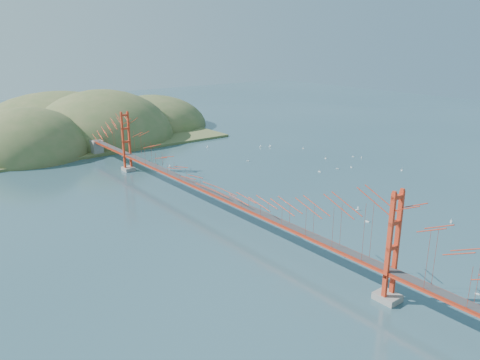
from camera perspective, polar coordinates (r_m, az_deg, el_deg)
ground at (r=69.90m, az=-2.98°, el=-4.20°), size 320.00×320.00×0.00m
bridge at (r=67.80m, az=-3.15°, el=1.37°), size 2.20×94.40×12.00m
far_headlands at (r=130.70m, az=-19.72°, el=4.94°), size 84.00×58.00×25.00m
sailboat_14 at (r=92.59m, az=9.67°, el=1.07°), size 0.51×0.62×0.72m
sailboat_5 at (r=97.04m, az=13.42°, el=1.58°), size 0.40×0.49×0.56m
sailboat_0 at (r=69.41m, az=15.26°, el=-4.83°), size 0.50×0.59×0.69m
sailboat_7 at (r=112.01m, az=2.51°, el=4.10°), size 0.56×0.46×0.65m
sailboat_15 at (r=111.46m, az=7.73°, el=3.89°), size 0.44×0.50×0.57m
sailboat_6 at (r=73.62m, az=14.15°, el=-3.46°), size 0.63×0.63×0.69m
sailboat_3 at (r=95.53m, az=-8.58°, el=1.62°), size 0.62×0.62×0.69m
sailboat_17 at (r=112.30m, az=3.69°, el=4.12°), size 0.60×0.50×0.70m
sailboat_12 at (r=111.65m, az=-3.99°, el=4.03°), size 0.53×0.48×0.60m
sailboat_4 at (r=97.57m, az=19.12°, el=1.18°), size 0.61×0.61×0.65m
sailboat_8 at (r=105.03m, az=14.60°, el=2.67°), size 0.54×0.54×0.56m
sailboat_16 at (r=99.15m, az=0.97°, el=2.39°), size 0.67×0.67×0.70m
sailboat_10 at (r=55.11m, az=26.99°, el=-12.20°), size 0.51×0.52×0.59m
sailboat_11 at (r=105.78m, az=13.62°, el=2.84°), size 0.53×0.53×0.58m
sailboat_1 at (r=95.36m, az=11.80°, el=1.42°), size 0.67×0.67×0.71m
sailboat_9 at (r=102.88m, az=10.40°, el=2.66°), size 0.68×0.68×0.73m
sailboat_extra_0 at (r=73.12m, az=24.32°, el=-4.67°), size 0.57×0.57×0.62m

